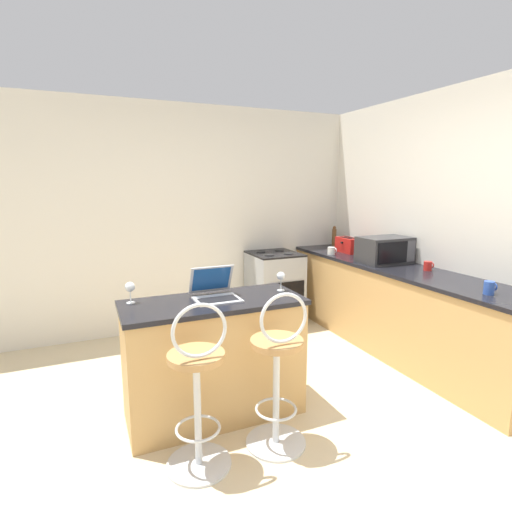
{
  "coord_description": "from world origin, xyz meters",
  "views": [
    {
      "loc": [
        -1.18,
        -2.08,
        1.71
      ],
      "look_at": [
        0.4,
        1.57,
        0.99
      ],
      "focal_mm": 28.0,
      "sensor_mm": 36.0,
      "label": 1
    }
  ],
  "objects": [
    {
      "name": "mug_white",
      "position": [
        1.47,
        1.8,
        0.93
      ],
      "size": [
        0.1,
        0.08,
        0.09
      ],
      "color": "white",
      "rests_on": "counter_right"
    },
    {
      "name": "mug_red",
      "position": [
        1.82,
        0.71,
        0.93
      ],
      "size": [
        0.09,
        0.08,
        0.09
      ],
      "color": "red",
      "rests_on": "counter_right"
    },
    {
      "name": "wine_glass_short",
      "position": [
        -0.92,
        0.73,
        1.0
      ],
      "size": [
        0.07,
        0.07,
        0.15
      ],
      "color": "silver",
      "rests_on": "breakfast_bar"
    },
    {
      "name": "mug_blue",
      "position": [
        1.59,
        -0.11,
        0.94
      ],
      "size": [
        0.09,
        0.08,
        0.1
      ],
      "color": "#2D51AD",
      "rests_on": "counter_right"
    },
    {
      "name": "breakfast_bar",
      "position": [
        -0.37,
        0.57,
        0.45
      ],
      "size": [
        1.3,
        0.56,
        0.89
      ],
      "color": "tan",
      "rests_on": "ground_plane"
    },
    {
      "name": "ground_plane",
      "position": [
        0.0,
        0.0,
        0.0
      ],
      "size": [
        20.0,
        20.0,
        0.0
      ],
      "primitive_type": "plane",
      "color": "beige"
    },
    {
      "name": "stove_range",
      "position": [
        0.9,
        2.17,
        0.44
      ],
      "size": [
        0.56,
        0.61,
        0.9
      ],
      "color": "#9EA3A8",
      "rests_on": "ground_plane"
    },
    {
      "name": "bar_stool_near",
      "position": [
        -0.63,
        0.06,
        0.51
      ],
      "size": [
        0.4,
        0.4,
        1.07
      ],
      "color": "silver",
      "rests_on": "ground_plane"
    },
    {
      "name": "toaster",
      "position": [
        1.73,
        1.85,
        0.98
      ],
      "size": [
        0.18,
        0.32,
        0.18
      ],
      "color": "red",
      "rests_on": "counter_right"
    },
    {
      "name": "counter_right",
      "position": [
        1.69,
        1.0,
        0.44
      ],
      "size": [
        0.64,
        3.03,
        0.89
      ],
      "color": "tan",
      "rests_on": "ground_plane"
    },
    {
      "name": "wall_back",
      "position": [
        0.0,
        2.53,
        1.3
      ],
      "size": [
        12.0,
        0.06,
        2.6
      ],
      "color": "silver",
      "rests_on": "ground_plane"
    },
    {
      "name": "laptop",
      "position": [
        -0.34,
        0.62,
        0.95
      ],
      "size": [
        0.32,
        0.32,
        0.23
      ],
      "color": "#B7BABF",
      "rests_on": "breakfast_bar"
    },
    {
      "name": "wine_glass_tall",
      "position": [
        0.19,
        0.61,
        1.0
      ],
      "size": [
        0.07,
        0.07,
        0.15
      ],
      "color": "silver",
      "rests_on": "breakfast_bar"
    },
    {
      "name": "pepper_mill",
      "position": [
        1.87,
        2.35,
        1.01
      ],
      "size": [
        0.06,
        0.06,
        0.27
      ],
      "color": "brown",
      "rests_on": "counter_right"
    },
    {
      "name": "bar_stool_far",
      "position": [
        -0.11,
        0.06,
        0.51
      ],
      "size": [
        0.4,
        0.4,
        1.07
      ],
      "color": "silver",
      "rests_on": "ground_plane"
    },
    {
      "name": "microwave",
      "position": [
        1.71,
        1.18,
        1.02
      ],
      "size": [
        0.53,
        0.35,
        0.27
      ],
      "color": "#2D2D30",
      "rests_on": "counter_right"
    }
  ]
}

